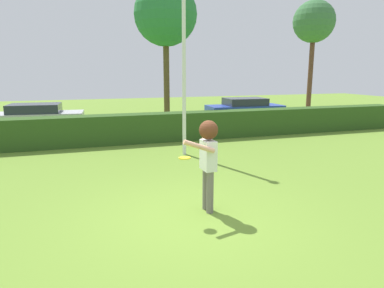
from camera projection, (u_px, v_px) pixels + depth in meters
The scene contains 9 objects.
ground_plane at pixel (192, 218), 6.53m from camera, with size 60.00×60.00×0.00m, color olive.
person at pixel (208, 153), 6.62m from camera, with size 0.76×0.58×1.80m.
frisbee at pixel (185, 158), 6.30m from camera, with size 0.22×0.22×0.03m.
lamppost at pixel (184, 51), 10.85m from camera, with size 0.24×0.24×6.05m.
hedge_row at pixel (132, 128), 13.32m from camera, with size 24.93×0.90×1.10m, color #2C4D1B.
parked_car_silver at pixel (35, 116), 15.89m from camera, with size 4.32×2.07×1.25m.
parked_car_blue at pixel (245, 108), 19.37m from camera, with size 4.27×1.96×1.25m.
maple_tree at pixel (166, 15), 17.58m from camera, with size 3.22×3.22×7.17m.
birch_tree at pixel (314, 23), 24.67m from camera, with size 2.96×2.96×7.66m.
Camera 1 is at (-1.91, -5.80, 2.70)m, focal length 32.42 mm.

